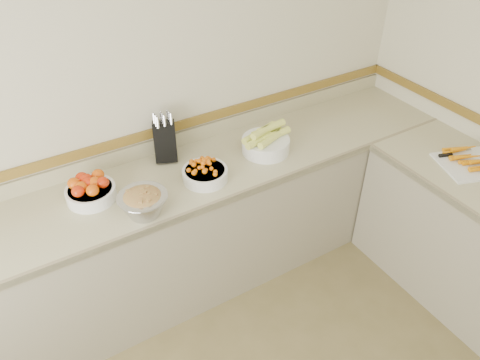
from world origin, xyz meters
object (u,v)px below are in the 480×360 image
cherry_tomato_bowl (205,173)px  cutting_board (473,162)px  corn_bowl (266,142)px  knife_block (165,140)px  rhubarb_bowl (143,202)px  tomato_bowl (90,190)px

cherry_tomato_bowl → cutting_board: (1.49, -0.72, -0.03)m
corn_bowl → knife_block: bearing=156.2°
knife_block → cherry_tomato_bowl: size_ratio=1.21×
corn_bowl → rhubarb_bowl: size_ratio=1.27×
knife_block → corn_bowl: knife_block is taller
tomato_bowl → cherry_tomato_bowl: size_ratio=1.03×
tomato_bowl → corn_bowl: size_ratio=0.81×
cherry_tomato_bowl → corn_bowl: corn_bowl is taller
corn_bowl → cherry_tomato_bowl: bearing=-171.7°
knife_block → rhubarb_bowl: bearing=-126.7°
cherry_tomato_bowl → cutting_board: cherry_tomato_bowl is taller
knife_block → rhubarb_bowl: 0.54m
cherry_tomato_bowl → cutting_board: size_ratio=0.55×
cherry_tomato_bowl → rhubarb_bowl: rhubarb_bowl is taller
knife_block → cherry_tomato_bowl: (0.10, -0.32, -0.08)m
knife_block → cutting_board: knife_block is taller
knife_block → cherry_tomato_bowl: bearing=-72.2°
tomato_bowl → corn_bowl: (1.10, -0.10, 0.01)m
corn_bowl → cutting_board: 1.29m
tomato_bowl → rhubarb_bowl: 0.35m
knife_block → rhubarb_bowl: size_ratio=1.21×
corn_bowl → rhubarb_bowl: corn_bowl is taller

